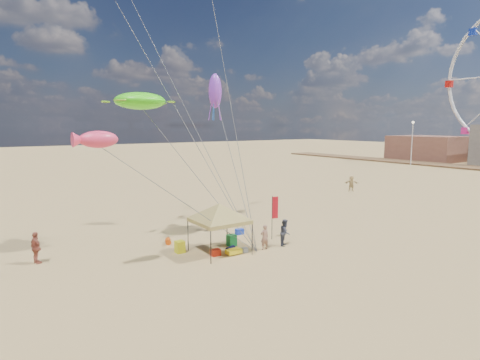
# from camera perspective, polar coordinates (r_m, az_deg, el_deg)

# --- Properties ---
(ground) EXTENTS (280.00, 280.00, 0.00)m
(ground) POSITION_cam_1_polar(r_m,az_deg,el_deg) (23.67, 4.16, -10.47)
(ground) COLOR tan
(ground) RESTS_ON ground
(canopy_tent) EXTENTS (5.55, 5.55, 3.42)m
(canopy_tent) POSITION_cam_1_polar(r_m,az_deg,el_deg) (22.99, -2.99, -3.66)
(canopy_tent) COLOR black
(canopy_tent) RESTS_ON ground
(feather_flag) EXTENTS (0.43, 0.13, 2.90)m
(feather_flag) POSITION_cam_1_polar(r_m,az_deg,el_deg) (26.01, 4.97, -4.37)
(feather_flag) COLOR black
(feather_flag) RESTS_ON ground
(cooler_red) EXTENTS (0.54, 0.38, 0.38)m
(cooler_red) POSITION_cam_1_polar(r_m,az_deg,el_deg) (23.16, -3.55, -10.39)
(cooler_red) COLOR red
(cooler_red) RESTS_ON ground
(cooler_blue) EXTENTS (0.54, 0.38, 0.38)m
(cooler_blue) POSITION_cam_1_polar(r_m,az_deg,el_deg) (27.44, -0.07, -7.45)
(cooler_blue) COLOR #1633B7
(cooler_blue) RESTS_ON ground
(bag_navy) EXTENTS (0.69, 0.54, 0.36)m
(bag_navy) POSITION_cam_1_polar(r_m,az_deg,el_deg) (23.72, -1.36, -9.96)
(bag_navy) COLOR #0C0C35
(bag_navy) RESTS_ON ground
(bag_orange) EXTENTS (0.54, 0.69, 0.36)m
(bag_orange) POSITION_cam_1_polar(r_m,az_deg,el_deg) (25.66, -10.33, -8.69)
(bag_orange) COLOR #CB480B
(bag_orange) RESTS_ON ground
(chair_green) EXTENTS (0.50, 0.50, 0.70)m
(chair_green) POSITION_cam_1_polar(r_m,az_deg,el_deg) (24.89, -1.23, -8.68)
(chair_green) COLOR #178135
(chair_green) RESTS_ON ground
(chair_yellow) EXTENTS (0.50, 0.50, 0.70)m
(chair_yellow) POSITION_cam_1_polar(r_m,az_deg,el_deg) (23.87, -8.67, -9.50)
(chair_yellow) COLOR yellow
(chair_yellow) RESTS_ON ground
(crate_grey) EXTENTS (0.34, 0.30, 0.28)m
(crate_grey) POSITION_cam_1_polar(r_m,az_deg,el_deg) (23.70, 0.66, -10.08)
(crate_grey) COLOR gray
(crate_grey) RESTS_ON ground
(beach_cart) EXTENTS (0.90, 0.50, 0.24)m
(beach_cart) POSITION_cam_1_polar(r_m,az_deg,el_deg) (23.30, -0.92, -10.24)
(beach_cart) COLOR yellow
(beach_cart) RESTS_ON ground
(person_near_a) EXTENTS (0.58, 0.41, 1.54)m
(person_near_a) POSITION_cam_1_polar(r_m,az_deg,el_deg) (24.08, 3.57, -8.23)
(person_near_a) COLOR #9E6F5A
(person_near_a) RESTS_ON ground
(person_near_b) EXTENTS (1.03, 1.00, 1.67)m
(person_near_b) POSITION_cam_1_polar(r_m,az_deg,el_deg) (24.97, 6.52, -7.52)
(person_near_b) COLOR #353948
(person_near_b) RESTS_ON ground
(person_near_c) EXTENTS (1.37, 1.11, 1.86)m
(person_near_c) POSITION_cam_1_polar(r_m,az_deg,el_deg) (28.40, -2.93, -5.39)
(person_near_c) COLOR silver
(person_near_c) RESTS_ON ground
(person_far_a) EXTENTS (0.71, 1.12, 1.77)m
(person_far_a) POSITION_cam_1_polar(r_m,az_deg,el_deg) (24.31, -27.34, -8.68)
(person_far_a) COLOR #9E4F3C
(person_far_a) RESTS_ON ground
(person_far_c) EXTENTS (1.63, 1.44, 1.78)m
(person_far_c) POSITION_cam_1_polar(r_m,az_deg,el_deg) (46.81, 15.77, -0.46)
(person_far_c) COLOR tan
(person_far_c) RESTS_ON ground
(building_north) EXTENTS (10.00, 14.00, 5.20)m
(building_north) POSITION_cam_1_polar(r_m,az_deg,el_deg) (94.07, 25.35, 4.18)
(building_north) COLOR #8C5947
(building_north) RESTS_ON ground
(lamp_north) EXTENTS (0.50, 0.50, 8.25)m
(lamp_north) POSITION_cam_1_polar(r_m,az_deg,el_deg) (81.63, 23.60, 5.88)
(lamp_north) COLOR silver
(lamp_north) RESTS_ON ground
(turtle_kite) EXTENTS (3.65, 3.25, 1.02)m
(turtle_kite) POSITION_cam_1_polar(r_m,az_deg,el_deg) (24.49, -14.20, 10.99)
(turtle_kite) COLOR #41F415
(turtle_kite) RESTS_ON ground
(fish_kite) EXTENTS (1.98, 1.30, 0.81)m
(fish_kite) POSITION_cam_1_polar(r_m,az_deg,el_deg) (19.72, -19.70, 5.53)
(fish_kite) COLOR #FF3863
(fish_kite) RESTS_ON ground
(squid_kite) EXTENTS (1.11, 1.11, 2.49)m
(squid_kite) POSITION_cam_1_polar(r_m,az_deg,el_deg) (29.65, -3.61, 12.68)
(squid_kite) COLOR #953DDB
(squid_kite) RESTS_ON ground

